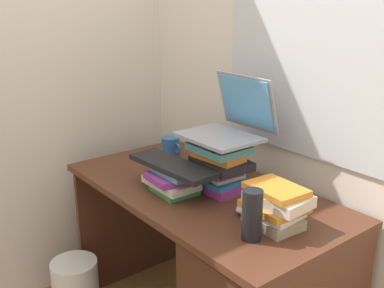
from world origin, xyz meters
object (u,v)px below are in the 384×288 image
keyboard (172,166)px  computer_mouse (247,208)px  book_stack_tall (218,163)px  mug (171,147)px  book_stack_keyboard_riser (173,180)px  laptop (231,122)px  water_bottle (252,215)px  book_stack_side (276,205)px

keyboard → computer_mouse: keyboard is taller
book_stack_tall → mug: size_ratio=2.07×
book_stack_keyboard_riser → laptop: laptop is taller
laptop → mug: size_ratio=2.46×
book_stack_tall → mug: (-0.47, 0.09, -0.06)m
book_stack_tall → computer_mouse: bearing=-15.0°
laptop → water_bottle: bearing=-33.4°
book_stack_tall → laptop: (0.00, 0.06, 0.17)m
book_stack_keyboard_riser → water_bottle: bearing=-2.8°
water_bottle → book_stack_side: bearing=98.0°
keyboard → mug: size_ratio=3.28×
mug → computer_mouse: bearing=-12.3°
laptop → computer_mouse: 0.38m
book_stack_keyboard_riser → mug: book_stack_keyboard_riser is taller
book_stack_tall → book_stack_side: book_stack_tall is taller
laptop → water_bottle: 0.51m
book_stack_side → computer_mouse: size_ratio=2.23×
mug → book_stack_side: bearing=-10.0°
book_stack_keyboard_riser → book_stack_side: size_ratio=1.03×
computer_mouse → water_bottle: size_ratio=0.59×
keyboard → computer_mouse: bearing=15.1°
book_stack_side → laptop: 0.44m
book_stack_side → water_bottle: (0.02, -0.14, 0.01)m
book_stack_tall → book_stack_side: size_ratio=1.15×
keyboard → mug: bearing=141.9°
book_stack_side → keyboard: size_ratio=0.55×
mug → water_bottle: bearing=-18.3°
book_stack_side → computer_mouse: (-0.13, -0.01, -0.06)m
book_stack_side → computer_mouse: bearing=-177.3°
book_stack_tall → water_bottle: 0.44m
book_stack_side → water_bottle: size_ratio=1.31×
book_stack_side → keyboard: 0.48m
book_stack_side → computer_mouse: book_stack_side is taller
book_stack_tall → water_bottle: size_ratio=1.50×
water_bottle → book_stack_tall: bearing=153.6°
mug → water_bottle: size_ratio=0.72×
book_stack_keyboard_riser → book_stack_side: 0.48m
keyboard → water_bottle: (0.48, -0.02, -0.03)m
book_stack_keyboard_riser → keyboard: (0.00, -0.00, 0.06)m
book_stack_keyboard_riser → mug: (-0.38, 0.26, -0.00)m
book_stack_keyboard_riser → book_stack_side: book_stack_side is taller
water_bottle → computer_mouse: bearing=139.4°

